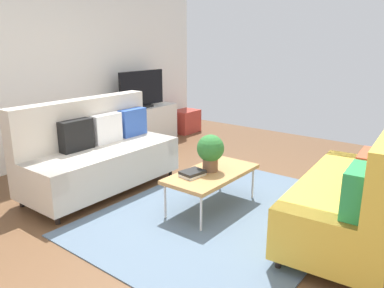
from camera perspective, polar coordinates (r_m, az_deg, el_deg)
The scene contains 15 objects.
ground_plane at distance 4.16m, azimuth 1.00°, elevation -9.89°, with size 7.68×7.68×0.00m, color brown.
wall_far at distance 5.90m, azimuth -21.63°, elevation 11.21°, with size 6.40×0.12×2.90m, color white.
area_rug at distance 4.06m, azimuth 4.89°, elevation -10.55°, with size 2.90×2.20×0.01m, color slate.
couch_beige at distance 4.71m, azimuth -14.08°, elevation -1.41°, with size 1.91×0.86×1.10m.
couch_green at distance 3.74m, azimuth 24.03°, elevation -6.92°, with size 1.96×1.00×1.10m.
coffee_table at distance 4.05m, azimuth 3.03°, elevation -4.63°, with size 1.10×0.56×0.42m.
tv_console at distance 6.74m, azimuth -7.56°, elevation 2.87°, with size 1.40×0.44×0.64m, color silver.
tv at distance 6.62m, azimuth -7.64°, elevation 8.18°, with size 1.00×0.20×0.64m.
storage_trunk at distance 7.49m, azimuth -0.99°, elevation 3.50°, with size 0.52×0.40×0.44m, color #B2382D.
potted_plant at distance 4.00m, azimuth 2.83°, elevation -0.98°, with size 0.29×0.29×0.40m.
table_book_0 at distance 3.91m, azimuth 0.10°, elevation -4.71°, with size 0.24×0.18×0.03m, color silver.
table_book_1 at distance 3.90m, azimuth 0.10°, elevation -4.32°, with size 0.24×0.18×0.03m, color #262626.
vase_0 at distance 6.32m, azimuth -11.78°, elevation 5.59°, with size 0.12×0.12×0.18m, color #4C72B2.
bottle_0 at distance 6.37m, azimuth -9.98°, elevation 5.74°, with size 0.04×0.04×0.17m, color silver.
bottle_1 at distance 6.44m, azimuth -9.37°, elevation 5.76°, with size 0.05×0.05×0.15m, color #3359B2.
Camera 1 is at (-3.00, -2.26, 1.79)m, focal length 35.01 mm.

